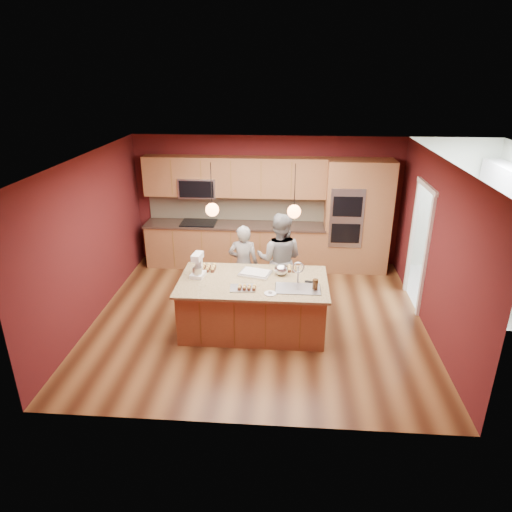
# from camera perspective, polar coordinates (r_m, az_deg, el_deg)

# --- Properties ---
(floor) EXTENTS (5.50, 5.50, 0.00)m
(floor) POSITION_cam_1_polar(r_m,az_deg,el_deg) (7.83, 0.29, -7.76)
(floor) COLOR #432312
(floor) RESTS_ON ground
(ceiling) EXTENTS (5.50, 5.50, 0.00)m
(ceiling) POSITION_cam_1_polar(r_m,az_deg,el_deg) (6.87, 0.33, 12.05)
(ceiling) COLOR silver
(ceiling) RESTS_ON ground
(wall_back) EXTENTS (5.50, 0.00, 5.50)m
(wall_back) POSITION_cam_1_polar(r_m,az_deg,el_deg) (9.61, 1.35, 6.85)
(wall_back) COLOR #4E1517
(wall_back) RESTS_ON ground
(wall_front) EXTENTS (5.50, 0.00, 5.50)m
(wall_front) POSITION_cam_1_polar(r_m,az_deg,el_deg) (5.00, -1.71, -8.84)
(wall_front) COLOR #4E1517
(wall_front) RESTS_ON ground
(wall_left) EXTENTS (0.00, 5.00, 5.00)m
(wall_left) POSITION_cam_1_polar(r_m,az_deg,el_deg) (7.91, -19.99, 1.94)
(wall_left) COLOR #4E1517
(wall_left) RESTS_ON ground
(wall_right) EXTENTS (0.00, 5.00, 5.00)m
(wall_right) POSITION_cam_1_polar(r_m,az_deg,el_deg) (7.58, 21.53, 0.83)
(wall_right) COLOR #4E1517
(wall_right) RESTS_ON ground
(cabinet_run) EXTENTS (3.74, 0.64, 2.30)m
(cabinet_run) POSITION_cam_1_polar(r_m,az_deg,el_deg) (9.54, -2.84, 4.40)
(cabinet_run) COLOR brown
(cabinet_run) RESTS_ON floor
(oven_column) EXTENTS (1.30, 0.62, 2.30)m
(oven_column) POSITION_cam_1_polar(r_m,az_deg,el_deg) (9.47, 12.51, 4.81)
(oven_column) COLOR brown
(oven_column) RESTS_ON floor
(doorway_trim) EXTENTS (0.08, 1.11, 2.20)m
(doorway_trim) POSITION_cam_1_polar(r_m,az_deg,el_deg) (8.39, 19.64, 0.96)
(doorway_trim) COLOR white
(doorway_trim) RESTS_ON wall_right
(pendant_left) EXTENTS (0.20, 0.20, 0.80)m
(pendant_left) POSITION_cam_1_polar(r_m,az_deg,el_deg) (6.81, -5.50, 5.81)
(pendant_left) COLOR black
(pendant_left) RESTS_ON ceiling
(pendant_right) EXTENTS (0.20, 0.20, 0.80)m
(pendant_right) POSITION_cam_1_polar(r_m,az_deg,el_deg) (6.71, 4.78, 5.60)
(pendant_right) COLOR black
(pendant_right) RESTS_ON ceiling
(island) EXTENTS (2.33, 1.31, 1.24)m
(island) POSITION_cam_1_polar(r_m,az_deg,el_deg) (7.33, -0.24, -6.06)
(island) COLOR brown
(island) RESTS_ON floor
(person_left) EXTENTS (0.53, 0.35, 1.46)m
(person_left) POSITION_cam_1_polar(r_m,az_deg,el_deg) (8.04, -1.58, -1.09)
(person_left) COLOR black
(person_left) RESTS_ON floor
(person_right) EXTENTS (0.91, 0.75, 1.69)m
(person_right) POSITION_cam_1_polar(r_m,az_deg,el_deg) (7.96, 2.95, -0.46)
(person_right) COLOR slate
(person_right) RESTS_ON floor
(stand_mixer) EXTENTS (0.24, 0.30, 0.39)m
(stand_mixer) POSITION_cam_1_polar(r_m,az_deg,el_deg) (7.30, -7.29, -1.30)
(stand_mixer) COLOR white
(stand_mixer) RESTS_ON island
(sheet_cake) EXTENTS (0.57, 0.48, 0.05)m
(sheet_cake) POSITION_cam_1_polar(r_m,az_deg,el_deg) (7.35, -0.09, -2.15)
(sheet_cake) COLOR white
(sheet_cake) RESTS_ON island
(cooling_rack) EXTENTS (0.40, 0.30, 0.02)m
(cooling_rack) POSITION_cam_1_polar(r_m,az_deg,el_deg) (6.89, -1.68, -4.03)
(cooling_rack) COLOR #A5A6AB
(cooling_rack) RESTS_ON island
(mixing_bowl) EXTENTS (0.22, 0.22, 0.19)m
(mixing_bowl) POSITION_cam_1_polar(r_m,az_deg,el_deg) (7.33, 3.17, -1.70)
(mixing_bowl) COLOR silver
(mixing_bowl) RESTS_ON island
(plate) EXTENTS (0.18, 0.18, 0.01)m
(plate) POSITION_cam_1_polar(r_m,az_deg,el_deg) (6.74, 1.79, -4.71)
(plate) COLOR silver
(plate) RESTS_ON island
(tumbler) EXTENTS (0.08, 0.08, 0.17)m
(tumbler) POSITION_cam_1_polar(r_m,az_deg,el_deg) (6.89, 7.41, -3.55)
(tumbler) COLOR #3B2614
(tumbler) RESTS_ON island
(phone) EXTENTS (0.13, 0.09, 0.01)m
(phone) POSITION_cam_1_polar(r_m,az_deg,el_deg) (7.15, 6.61, -3.21)
(phone) COLOR black
(phone) RESTS_ON island
(cupcakes_left) EXTENTS (0.26, 0.26, 0.08)m
(cupcakes_left) POSITION_cam_1_polar(r_m,az_deg,el_deg) (7.55, -6.00, -1.45)
(cupcakes_left) COLOR #DDB258
(cupcakes_left) RESTS_ON island
(cupcakes_rack) EXTENTS (0.29, 0.14, 0.06)m
(cupcakes_rack) POSITION_cam_1_polar(r_m,az_deg,el_deg) (6.83, -1.17, -3.92)
(cupcakes_rack) COLOR #DDB258
(cupcakes_rack) RESTS_ON island
(cupcakes_right) EXTENTS (0.15, 0.23, 0.07)m
(cupcakes_right) POSITION_cam_1_polar(r_m,az_deg,el_deg) (7.52, 4.50, -1.54)
(cupcakes_right) COLOR #DDB258
(cupcakes_right) RESTS_ON island
(washer) EXTENTS (0.71, 0.73, 1.03)m
(washer) POSITION_cam_1_polar(r_m,az_deg,el_deg) (9.07, 28.35, -2.60)
(washer) COLOR white
(washer) RESTS_ON floor
(dryer) EXTENTS (0.61, 0.63, 0.89)m
(dryer) POSITION_cam_1_polar(r_m,az_deg,el_deg) (9.80, 26.45, -0.90)
(dryer) COLOR white
(dryer) RESTS_ON floor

